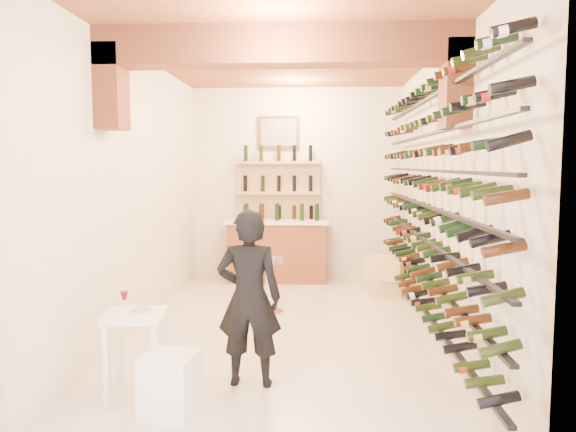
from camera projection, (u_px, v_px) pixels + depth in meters
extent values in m
plane|color=beige|center=(287.00, 329.00, 6.39)|extent=(6.00, 6.00, 0.00)
cube|color=silver|center=(296.00, 184.00, 9.22)|extent=(3.50, 0.02, 3.20)
cube|color=silver|center=(259.00, 217.00, 3.26)|extent=(3.50, 0.02, 3.20)
cube|color=silver|center=(136.00, 192.00, 6.33)|extent=(0.02, 6.00, 3.20)
cube|color=silver|center=(441.00, 193.00, 6.15)|extent=(0.02, 6.00, 3.20)
cube|color=brown|center=(287.00, 49.00, 6.09)|extent=(3.50, 6.00, 0.02)
cube|color=#9B5236|center=(281.00, 46.00, 5.11)|extent=(3.50, 0.35, 0.36)
cube|color=#9B5236|center=(111.00, 88.00, 5.23)|extent=(0.24, 0.35, 0.80)
cube|color=#9B5236|center=(456.00, 85.00, 5.06)|extent=(0.24, 0.35, 0.80)
cube|color=black|center=(424.00, 310.00, 6.28)|extent=(0.06, 5.70, 0.03)
cube|color=black|center=(425.00, 276.00, 6.24)|extent=(0.06, 5.70, 0.03)
cube|color=black|center=(426.00, 241.00, 6.21)|extent=(0.06, 5.70, 0.03)
cube|color=black|center=(427.00, 206.00, 6.17)|extent=(0.06, 5.70, 0.03)
cube|color=black|center=(428.00, 171.00, 6.13)|extent=(0.06, 5.70, 0.03)
cube|color=black|center=(428.00, 135.00, 6.09)|extent=(0.06, 5.70, 0.03)
cube|color=black|center=(429.00, 98.00, 6.06)|extent=(0.06, 5.70, 0.03)
cube|color=brown|center=(277.00, 252.00, 8.99)|extent=(1.60, 0.55, 0.96)
cube|color=white|center=(277.00, 222.00, 8.95)|extent=(1.70, 0.62, 0.05)
cube|color=tan|center=(279.00, 219.00, 9.21)|extent=(1.40, 0.10, 2.00)
cube|color=tan|center=(278.00, 252.00, 9.17)|extent=(1.40, 0.28, 0.04)
cube|color=tan|center=(278.00, 223.00, 9.12)|extent=(1.40, 0.28, 0.04)
cube|color=tan|center=(278.00, 193.00, 9.07)|extent=(1.40, 0.28, 0.04)
cube|color=tan|center=(278.00, 163.00, 9.03)|extent=(1.40, 0.28, 0.04)
cube|color=brown|center=(279.00, 133.00, 9.13)|extent=(0.70, 0.04, 0.55)
cube|color=#99998C|center=(279.00, 133.00, 9.10)|extent=(0.60, 0.01, 0.45)
cube|color=white|center=(135.00, 315.00, 4.51)|extent=(0.53, 0.53, 0.05)
cube|color=white|center=(106.00, 365.00, 4.34)|extent=(0.05, 0.05, 0.65)
cube|color=white|center=(155.00, 364.00, 4.36)|extent=(0.05, 0.05, 0.65)
cube|color=white|center=(119.00, 349.00, 4.72)|extent=(0.05, 0.05, 0.65)
cube|color=white|center=(164.00, 348.00, 4.74)|extent=(0.05, 0.05, 0.65)
cylinder|color=white|center=(141.00, 311.00, 4.52)|extent=(0.22, 0.22, 0.01)
cylinder|color=#BF7266|center=(141.00, 309.00, 4.52)|extent=(0.17, 0.17, 0.02)
cube|color=white|center=(110.00, 315.00, 4.40)|extent=(0.15, 0.15, 0.01)
cylinder|color=white|center=(125.00, 308.00, 4.65)|extent=(0.06, 0.06, 0.00)
cylinder|color=white|center=(124.00, 303.00, 4.64)|extent=(0.01, 0.01, 0.08)
cone|color=#560711|center=(124.00, 295.00, 4.64)|extent=(0.07, 0.07, 0.07)
cube|color=white|center=(170.00, 385.00, 4.16)|extent=(0.44, 0.44, 0.48)
imported|color=black|center=(249.00, 298.00, 4.71)|extent=(0.56, 0.37, 1.54)
cylinder|color=silver|center=(269.00, 312.00, 7.08)|extent=(0.37, 0.37, 0.03)
cylinder|color=silver|center=(269.00, 287.00, 7.05)|extent=(0.07, 0.07, 0.65)
cylinder|color=silver|center=(269.00, 260.00, 7.02)|extent=(0.35, 0.35, 0.07)
torus|color=silver|center=(269.00, 297.00, 7.06)|extent=(0.28, 0.28, 0.02)
cube|color=#E6BD7E|center=(385.00, 287.00, 7.97)|extent=(0.44, 0.31, 0.26)
cube|color=#E6BD7E|center=(385.00, 268.00, 7.94)|extent=(0.64, 0.55, 0.31)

